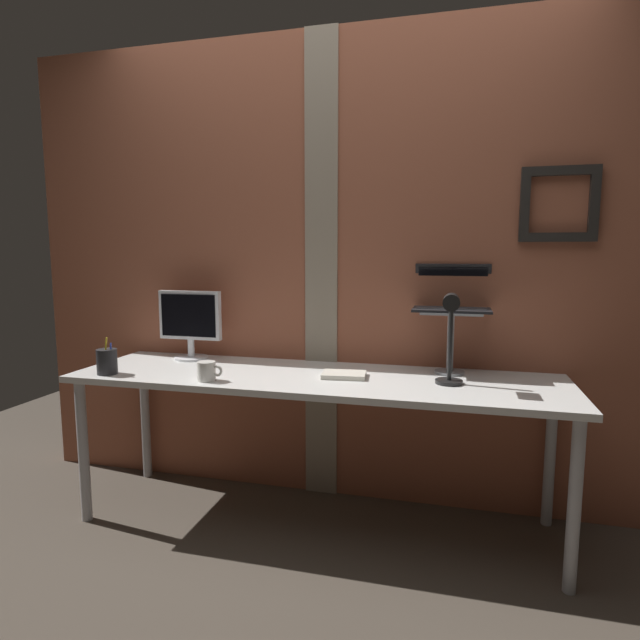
% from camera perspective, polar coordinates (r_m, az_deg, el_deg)
% --- Properties ---
extents(ground_plane, '(6.00, 6.00, 0.00)m').
position_cam_1_polar(ground_plane, '(2.73, 0.09, -21.10)').
color(ground_plane, '#4C4238').
extents(brick_wall_back, '(3.50, 0.16, 2.41)m').
position_cam_1_polar(brick_wall_back, '(2.75, 1.98, 5.35)').
color(brick_wall_back, '#9E563D').
rests_on(brick_wall_back, ground_plane).
extents(desk, '(2.30, 0.64, 0.73)m').
position_cam_1_polar(desk, '(2.47, -0.59, -7.57)').
color(desk, white).
rests_on(desk, ground_plane).
extents(monitor, '(0.35, 0.18, 0.37)m').
position_cam_1_polar(monitor, '(2.87, -14.10, -0.02)').
color(monitor, white).
rests_on(monitor, desk).
extents(laptop_stand, '(0.28, 0.22, 0.30)m').
position_cam_1_polar(laptop_stand, '(2.53, 14.19, -1.31)').
color(laptop_stand, gray).
rests_on(laptop_stand, desk).
extents(laptop, '(0.36, 0.29, 0.22)m').
position_cam_1_polar(laptop, '(2.58, 14.31, 2.49)').
color(laptop, black).
rests_on(laptop, laptop_stand).
extents(desk_lamp, '(0.12, 0.20, 0.40)m').
position_cam_1_polar(desk_lamp, '(2.27, 14.17, -0.95)').
color(desk_lamp, black).
rests_on(desk_lamp, desk).
extents(pen_cup, '(0.09, 0.09, 0.18)m').
position_cam_1_polar(pen_cup, '(2.66, -22.39, -4.25)').
color(pen_cup, '#262628').
rests_on(pen_cup, desk).
extents(coffee_mug, '(0.12, 0.08, 0.09)m').
position_cam_1_polar(coffee_mug, '(2.39, -12.34, -5.52)').
color(coffee_mug, silver).
rests_on(coffee_mug, desk).
extents(paper_clutter_stack, '(0.21, 0.16, 0.02)m').
position_cam_1_polar(paper_clutter_stack, '(2.42, 2.65, -6.05)').
color(paper_clutter_stack, silver).
rests_on(paper_clutter_stack, desk).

